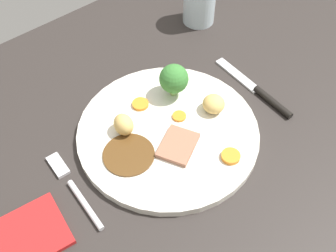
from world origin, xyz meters
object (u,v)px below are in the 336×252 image
(knife, at_px, (259,92))
(folded_napkin, at_px, (26,237))
(carrot_coin_front, at_px, (140,104))
(dinner_plate, at_px, (168,132))
(roast_potato_right, at_px, (214,104))
(carrot_coin_back, at_px, (179,116))
(carrot_coin_side, at_px, (229,157))
(meat_slice_main, at_px, (178,145))
(water_glass, at_px, (200,0))
(roast_potato_left, at_px, (124,124))
(fork, at_px, (73,187))
(broccoli_floret, at_px, (174,79))

(knife, relative_size, folded_napkin, 1.69)
(carrot_coin_front, bearing_deg, dinner_plate, -89.25)
(roast_potato_right, bearing_deg, carrot_coin_back, 155.82)
(dinner_plate, distance_m, carrot_coin_side, 0.11)
(meat_slice_main, height_order, water_glass, water_glass)
(roast_potato_left, bearing_deg, carrot_coin_side, -58.56)
(carrot_coin_side, bearing_deg, carrot_coin_front, 101.54)
(fork, bearing_deg, meat_slice_main, -103.68)
(broccoli_floret, xyz_separation_m, fork, (-0.24, -0.04, -0.05))
(dinner_plate, relative_size, knife, 1.61)
(roast_potato_left, bearing_deg, broccoli_floret, 5.78)
(folded_napkin, bearing_deg, knife, -2.91)
(dinner_plate, relative_size, folded_napkin, 2.72)
(carrot_coin_side, bearing_deg, roast_potato_right, 59.65)
(roast_potato_right, height_order, carrot_coin_side, roast_potato_right)
(roast_potato_right, bearing_deg, folded_napkin, 179.11)
(carrot_coin_front, xyz_separation_m, carrot_coin_side, (0.04, -0.18, 0.00))
(folded_napkin, bearing_deg, roast_potato_left, 14.54)
(fork, relative_size, water_glass, 1.50)
(roast_potato_right, distance_m, fork, 0.27)
(carrot_coin_front, relative_size, carrot_coin_back, 1.22)
(carrot_coin_back, relative_size, carrot_coin_side, 0.78)
(carrot_coin_front, xyz_separation_m, fork, (-0.17, -0.06, -0.01))
(meat_slice_main, distance_m, carrot_coin_side, 0.08)
(roast_potato_left, height_order, roast_potato_right, roast_potato_left)
(carrot_coin_back, xyz_separation_m, folded_napkin, (-0.30, -0.02, -0.01))
(meat_slice_main, xyz_separation_m, water_glass, (0.26, 0.23, 0.03))
(carrot_coin_front, relative_size, water_glass, 0.28)
(carrot_coin_front, relative_size, carrot_coin_side, 0.95)
(knife, bearing_deg, folded_napkin, 90.36)
(carrot_coin_front, distance_m, knife, 0.22)
(roast_potato_right, bearing_deg, broccoli_floret, 110.31)
(dinner_plate, distance_m, water_glass, 0.32)
(carrot_coin_back, distance_m, water_glass, 0.29)
(folded_napkin, bearing_deg, dinner_plate, 2.24)
(roast_potato_left, distance_m, knife, 0.26)
(dinner_plate, distance_m, carrot_coin_back, 0.03)
(dinner_plate, bearing_deg, broccoli_floret, 42.71)
(meat_slice_main, relative_size, roast_potato_right, 1.73)
(roast_potato_left, xyz_separation_m, broccoli_floret, (0.12, 0.01, 0.02))
(roast_potato_left, distance_m, roast_potato_right, 0.16)
(dinner_plate, height_order, roast_potato_left, roast_potato_left)
(carrot_coin_front, relative_size, knife, 0.15)
(roast_potato_left, bearing_deg, carrot_coin_back, -21.88)
(roast_potato_right, distance_m, carrot_coin_side, 0.10)
(carrot_coin_back, height_order, water_glass, water_glass)
(meat_slice_main, bearing_deg, roast_potato_left, 119.61)
(roast_potato_right, height_order, broccoli_floret, broccoli_floret)
(dinner_plate, xyz_separation_m, carrot_coin_side, (0.04, -0.10, 0.01))
(dinner_plate, distance_m, meat_slice_main, 0.04)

